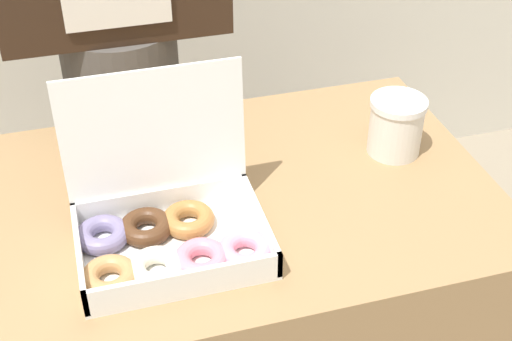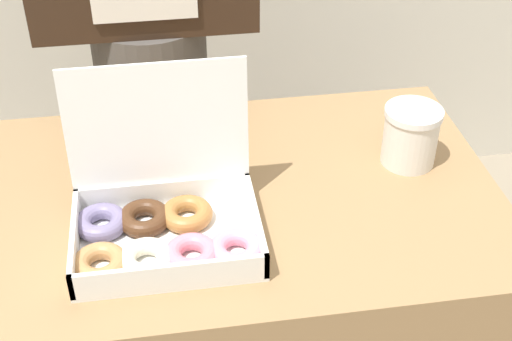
# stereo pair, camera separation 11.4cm
# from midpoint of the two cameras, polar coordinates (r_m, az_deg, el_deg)

# --- Properties ---
(donut_box) EXTENTS (0.31, 0.23, 0.26)m
(donut_box) POSITION_cam_midpoint_polar(r_m,az_deg,el_deg) (1.12, -10.18, -4.78)
(donut_box) COLOR white
(donut_box) RESTS_ON table
(coffee_cup) EXTENTS (0.10, 0.10, 0.11)m
(coffee_cup) POSITION_cam_midpoint_polar(r_m,az_deg,el_deg) (1.32, 8.74, 3.48)
(coffee_cup) COLOR silver
(coffee_cup) RESTS_ON table
(person_customer) EXTENTS (0.46, 0.25, 1.68)m
(person_customer) POSITION_cam_midpoint_polar(r_m,az_deg,el_deg) (1.57, -13.26, 11.28)
(person_customer) COLOR #4C4742
(person_customer) RESTS_ON ground_plane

